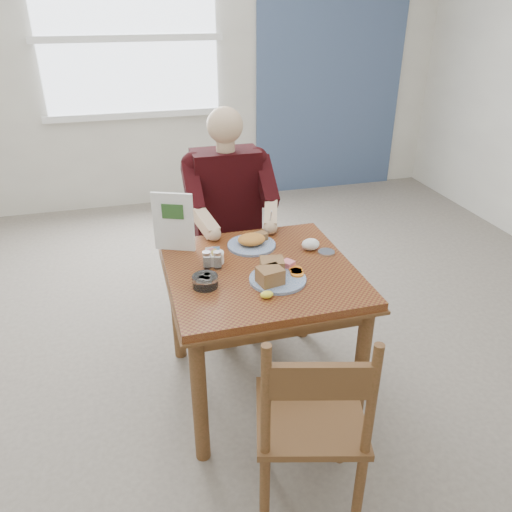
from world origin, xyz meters
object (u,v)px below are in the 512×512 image
object	(u,v)px
table	(261,288)
chair_far	(227,248)
far_plate	(252,242)
chair_near	(311,422)
diner	(229,205)
near_plate	(275,274)

from	to	relation	value
table	chair_far	world-z (taller)	chair_far
far_plate	table	bearing A→B (deg)	-95.37
table	chair_near	xyz separation A→B (m)	(-0.01, -0.76, -0.16)
chair_near	diner	size ratio (longest dim) A/B	0.69
chair_far	chair_near	bearing A→B (deg)	-90.45
table	chair_far	xyz separation A→B (m)	(0.00, 0.80, -0.16)
chair_near	diner	world-z (taller)	diner
chair_far	near_plate	world-z (taller)	chair_far
diner	far_plate	world-z (taller)	diner
near_plate	far_plate	distance (m)	0.38
chair_far	far_plate	xyz separation A→B (m)	(0.02, -0.55, 0.30)
table	diner	distance (m)	0.73
chair_far	chair_near	size ratio (longest dim) A/B	1.00
chair_far	diner	distance (m)	0.34
chair_near	far_plate	xyz separation A→B (m)	(0.04, 1.01, 0.30)
table	diner	size ratio (longest dim) A/B	0.66
near_plate	diner	bearing A→B (deg)	92.22
chair_near	diner	bearing A→B (deg)	89.52
chair_far	diner	world-z (taller)	diner
table	chair_far	bearing A→B (deg)	90.00
table	far_plate	distance (m)	0.29
near_plate	far_plate	bearing A→B (deg)	91.37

